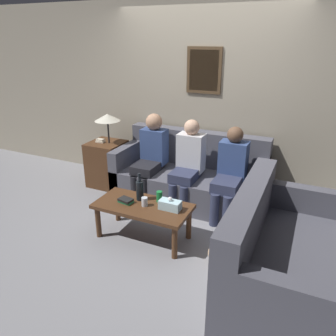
{
  "coord_description": "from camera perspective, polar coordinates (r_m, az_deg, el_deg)",
  "views": [
    {
      "loc": [
        1.45,
        -3.34,
        2.12
      ],
      "look_at": [
        -0.06,
        -0.06,
        0.66
      ],
      "focal_mm": 35.0,
      "sensor_mm": 36.0,
      "label": 1
    }
  ],
  "objects": [
    {
      "name": "tissue_box",
      "position": [
        3.48,
        0.36,
        -6.43
      ],
      "size": [
        0.23,
        0.12,
        0.15
      ],
      "color": "silver",
      "rests_on": "coffee_table"
    },
    {
      "name": "wall_back",
      "position": [
        4.64,
        6.24,
        11.68
      ],
      "size": [
        9.0,
        0.08,
        2.6
      ],
      "color": "#9E937F",
      "rests_on": "ground_plane"
    },
    {
      "name": "coffee_table",
      "position": [
        3.63,
        -4.39,
        -7.24
      ],
      "size": [
        1.06,
        0.51,
        0.41
      ],
      "color": "#4C2D19",
      "rests_on": "ground_plane"
    },
    {
      "name": "person_middle",
      "position": [
        4.22,
        3.49,
        1.07
      ],
      "size": [
        0.34,
        0.57,
        1.15
      ],
      "color": "#2D334C",
      "rests_on": "ground_plane"
    },
    {
      "name": "teddy_bear",
      "position": [
        3.41,
        8.66,
        -14.03
      ],
      "size": [
        0.2,
        0.2,
        0.31
      ],
      "color": "tan",
      "rests_on": "ground_plane"
    },
    {
      "name": "drinking_glass",
      "position": [
        3.56,
        -4.11,
        -5.87
      ],
      "size": [
        0.07,
        0.07,
        0.1
      ],
      "color": "silver",
      "rests_on": "coffee_table"
    },
    {
      "name": "ground_plane",
      "position": [
        4.21,
        1.09,
        -8.27
      ],
      "size": [
        16.0,
        16.0,
        0.0
      ],
      "primitive_type": "plane",
      "color": "gray"
    },
    {
      "name": "person_right",
      "position": [
        4.06,
        10.77,
        -0.42
      ],
      "size": [
        0.34,
        0.61,
        1.12
      ],
      "color": "#2D334C",
      "rests_on": "ground_plane"
    },
    {
      "name": "couch_side",
      "position": [
        3.15,
        18.45,
        -14.37
      ],
      "size": [
        0.88,
        1.67,
        0.91
      ],
      "rotation": [
        0.0,
        0.0,
        1.57
      ],
      "color": "#4C4C56",
      "rests_on": "ground_plane"
    },
    {
      "name": "couch_main",
      "position": [
        4.51,
        3.83,
        -1.75
      ],
      "size": [
        1.99,
        0.88,
        0.91
      ],
      "color": "#4C4C56",
      "rests_on": "ground_plane"
    },
    {
      "name": "soda_can",
      "position": [
        3.63,
        -1.52,
        -4.99
      ],
      "size": [
        0.07,
        0.07,
        0.12
      ],
      "color": "#197A38",
      "rests_on": "coffee_table"
    },
    {
      "name": "person_left",
      "position": [
        4.47,
        -3.02,
        2.5
      ],
      "size": [
        0.34,
        0.61,
        1.16
      ],
      "color": "black",
      "rests_on": "ground_plane"
    },
    {
      "name": "book_stack",
      "position": [
        3.66,
        -7.38,
        -5.64
      ],
      "size": [
        0.17,
        0.13,
        0.05
      ],
      "color": "#237547",
      "rests_on": "coffee_table"
    },
    {
      "name": "wine_bottle",
      "position": [
        3.66,
        -4.93,
        -3.82
      ],
      "size": [
        0.08,
        0.08,
        0.32
      ],
      "color": "black",
      "rests_on": "coffee_table"
    },
    {
      "name": "side_table_with_lamp",
      "position": [
        5.0,
        -10.54,
        1.32
      ],
      "size": [
        0.49,
        0.49,
        1.1
      ],
      "color": "#4C2D19",
      "rests_on": "ground_plane"
    }
  ]
}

